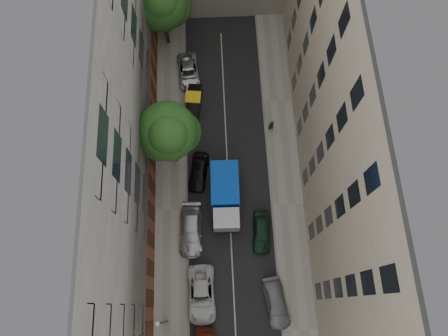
{
  "coord_description": "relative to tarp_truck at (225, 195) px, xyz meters",
  "views": [
    {
      "loc": [
        -0.9,
        -8.94,
        36.83
      ],
      "look_at": [
        -0.44,
        1.85,
        6.0
      ],
      "focal_mm": 32.0,
      "sensor_mm": 36.0,
      "label": 1
    }
  ],
  "objects": [
    {
      "name": "ground",
      "position": [
        0.37,
        -0.72,
        -1.58
      ],
      "size": [
        120.0,
        120.0,
        0.0
      ],
      "primitive_type": "plane",
      "color": "#4C4C49",
      "rests_on": "ground"
    },
    {
      "name": "road_surface",
      "position": [
        0.37,
        -0.72,
        -1.57
      ],
      "size": [
        8.0,
        44.0,
        0.02
      ],
      "primitive_type": "cube",
      "color": "black",
      "rests_on": "ground"
    },
    {
      "name": "sidewalk_left",
      "position": [
        -5.13,
        -0.72,
        -1.5
      ],
      "size": [
        3.0,
        44.0,
        0.15
      ],
      "primitive_type": "cube",
      "color": "gray",
      "rests_on": "ground"
    },
    {
      "name": "sidewalk_right",
      "position": [
        5.87,
        -0.72,
        -1.5
      ],
      "size": [
        3.0,
        44.0,
        0.15
      ],
      "primitive_type": "cube",
      "color": "gray",
      "rests_on": "ground"
    },
    {
      "name": "building_left",
      "position": [
        -10.63,
        -0.72,
        8.42
      ],
      "size": [
        8.0,
        44.0,
        20.0
      ],
      "primitive_type": "cube",
      "color": "#474542",
      "rests_on": "ground"
    },
    {
      "name": "building_right",
      "position": [
        11.37,
        -0.72,
        8.42
      ],
      "size": [
        8.0,
        44.0,
        20.0
      ],
      "primitive_type": "cube",
      "color": "#BCA992",
      "rests_on": "ground"
    },
    {
      "name": "tarp_truck",
      "position": [
        0.0,
        0.0,
        0.0
      ],
      "size": [
        2.59,
        6.23,
        2.87
      ],
      "rotation": [
        0.0,
        0.0,
        -0.02
      ],
      "color": "black",
      "rests_on": "ground"
    },
    {
      "name": "car_left_2",
      "position": [
        -2.43,
        -8.52,
        -0.88
      ],
      "size": [
        2.39,
        5.09,
        1.41
      ],
      "primitive_type": "imported",
      "rotation": [
        0.0,
        0.0,
        0.01
      ],
      "color": "silver",
      "rests_on": "ground"
    },
    {
      "name": "car_left_3",
      "position": [
        -3.23,
        -2.92,
        -0.85
      ],
      "size": [
        2.25,
        5.12,
        1.46
      ],
      "primitive_type": "imported",
      "rotation": [
        0.0,
        0.0,
        -0.04
      ],
      "color": "#B0B0B5",
      "rests_on": "ground"
    },
    {
      "name": "car_left_4",
      "position": [
        -2.43,
        2.68,
        -0.89
      ],
      "size": [
        2.29,
        4.28,
        1.38
      ],
      "primitive_type": "imported",
      "rotation": [
        0.0,
        0.0,
        -0.17
      ],
      "color": "black",
      "rests_on": "ground"
    },
    {
      "name": "car_left_5",
      "position": [
        -2.76,
        10.28,
        -0.93
      ],
      "size": [
        1.8,
        4.09,
        1.31
      ],
      "primitive_type": "imported",
      "rotation": [
        0.0,
        0.0,
        -0.11
      ],
      "color": "black",
      "rests_on": "ground"
    },
    {
      "name": "car_left_6",
      "position": [
        -3.23,
        13.88,
        -0.94
      ],
      "size": [
        2.55,
        4.79,
        1.28
      ],
      "primitive_type": "imported",
      "rotation": [
        0.0,
        0.0,
        0.1
      ],
      "color": "silver",
      "rests_on": "ground"
    },
    {
      "name": "car_right_1",
      "position": [
        3.97,
        -9.52,
        -0.94
      ],
      "size": [
        2.45,
        4.63,
        1.28
      ],
      "primitive_type": "imported",
      "rotation": [
        0.0,
        0.0,
        0.16
      ],
      "color": "gray",
      "rests_on": "ground"
    },
    {
      "name": "car_right_2",
      "position": [
        3.17,
        -3.32,
        -0.9
      ],
      "size": [
        1.88,
        4.1,
        1.36
      ],
      "primitive_type": "imported",
      "rotation": [
        0.0,
        0.0,
        -0.07
      ],
      "color": "black",
      "rests_on": "ground"
    },
    {
      "name": "tree_mid",
      "position": [
        -4.51,
        4.17,
        4.98
      ],
      "size": [
        5.31,
        5.03,
        9.42
      ],
      "color": "#382619",
      "rests_on": "sidewalk_left"
    },
    {
      "name": "tree_far",
      "position": [
        -5.33,
        17.96,
        4.42
      ],
      "size": [
        5.6,
        5.38,
        8.85
      ],
      "color": "#382619",
      "rests_on": "sidewalk_left"
    },
    {
      "name": "lamp_post",
      "position": [
        -5.43,
        -10.57,
        2.2
      ],
      "size": [
        0.36,
        0.36,
        5.82
      ],
      "color": "#195A27",
      "rests_on": "sidewalk_left"
    },
    {
      "name": "pedestrian",
      "position": [
        4.87,
        7.13,
        -0.61
      ],
      "size": [
        0.67,
        0.52,
        1.65
      ],
      "primitive_type": "imported",
      "rotation": [
        0.0,
        0.0,
        3.37
      ],
      "color": "black",
      "rests_on": "sidewalk_right"
    }
  ]
}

